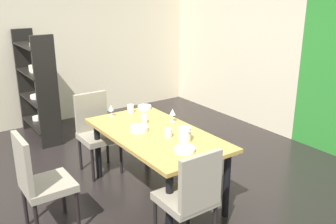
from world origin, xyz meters
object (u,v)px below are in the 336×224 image
object	(u,v)px
wine_glass_west	(173,112)
serving_bowl_left	(144,107)
display_shelf	(37,86)
cup_front	(168,133)
chair_right_near	(191,195)
cup_right	(144,119)
wine_glass_east	(111,109)
serving_bowl_near_window	(185,150)
pitcher_center	(185,134)
chair_left_near	(96,129)
serving_bowl_north	(139,129)
dining_table	(156,140)
chair_head_near	(39,179)
cup_near_shelf	(131,109)

from	to	relation	value
wine_glass_west	serving_bowl_left	distance (m)	0.59
display_shelf	cup_front	world-z (taller)	display_shelf
chair_right_near	cup_right	bearing A→B (deg)	75.83
wine_glass_east	cup_right	distance (m)	0.47
wine_glass_east	wine_glass_west	distance (m)	0.76
serving_bowl_near_window	pitcher_center	distance (m)	0.27
serving_bowl_near_window	pitcher_center	xyz separation A→B (m)	(-0.21, 0.16, 0.05)
chair_right_near	wine_glass_east	world-z (taller)	chair_right_near
chair_left_near	serving_bowl_north	world-z (taller)	chair_left_near
serving_bowl_near_window	cup_front	size ratio (longest dim) A/B	2.20
chair_right_near	cup_right	size ratio (longest dim) A/B	10.42
dining_table	wine_glass_east	size ratio (longest dim) A/B	12.04
wine_glass_west	pitcher_center	size ratio (longest dim) A/B	1.05
serving_bowl_north	serving_bowl_left	xyz separation A→B (m)	(-0.62, 0.45, -0.00)
chair_left_near	chair_head_near	distance (m)	1.33
wine_glass_west	pitcher_center	xyz separation A→B (m)	(0.53, -0.23, -0.04)
dining_table	wine_glass_west	size ratio (longest dim) A/B	10.91
serving_bowl_left	pitcher_center	bearing A→B (deg)	-10.83
pitcher_center	cup_right	bearing A→B (deg)	-175.14
pitcher_center	serving_bowl_left	bearing A→B (deg)	169.17
serving_bowl_near_window	chair_head_near	bearing A→B (deg)	-117.29
wine_glass_east	wine_glass_west	world-z (taller)	wine_glass_west
chair_left_near	serving_bowl_left	size ratio (longest dim) A/B	5.71
chair_left_near	display_shelf	distance (m)	1.58
chair_left_near	serving_bowl_north	xyz separation A→B (m)	(0.82, 0.14, 0.22)
chair_right_near	serving_bowl_near_window	xyz separation A→B (m)	(-0.38, 0.22, 0.23)
serving_bowl_left	serving_bowl_near_window	world-z (taller)	serving_bowl_left
serving_bowl_near_window	chair_left_near	bearing A→B (deg)	-171.78
chair_left_near	serving_bowl_north	size ratio (longest dim) A/B	5.11
chair_head_near	serving_bowl_north	size ratio (longest dim) A/B	5.15
chair_head_near	wine_glass_west	bearing A→B (deg)	94.29
wine_glass_west	cup_right	size ratio (longest dim) A/B	1.68
serving_bowl_near_window	chair_right_near	bearing A→B (deg)	-30.34
wine_glass_east	serving_bowl_north	xyz separation A→B (m)	(0.61, 0.03, -0.07)
wine_glass_west	serving_bowl_near_window	xyz separation A→B (m)	(0.74, -0.39, -0.09)
display_shelf	cup_right	xyz separation A→B (m)	(2.18, 0.56, -0.01)
chair_right_near	cup_front	xyz separation A→B (m)	(-0.76, 0.30, 0.25)
dining_table	chair_head_near	xyz separation A→B (m)	(-0.05, -1.25, -0.11)
chair_head_near	serving_bowl_near_window	distance (m)	1.37
wine_glass_west	cup_near_shelf	bearing A→B (deg)	-157.89
chair_head_near	cup_front	xyz separation A→B (m)	(0.23, 1.28, 0.24)
chair_right_near	chair_left_near	bearing A→B (deg)	90.00
serving_bowl_near_window	cup_near_shelf	size ratio (longest dim) A/B	2.00
chair_right_near	pitcher_center	world-z (taller)	chair_right_near
wine_glass_east	cup_right	size ratio (longest dim) A/B	1.52
cup_right	pitcher_center	distance (m)	0.68
wine_glass_west	cup_right	distance (m)	0.33
dining_table	serving_bowl_north	bearing A→B (deg)	-137.26
cup_near_shelf	chair_right_near	bearing A→B (deg)	-12.66
chair_right_near	dining_table	bearing A→B (deg)	74.26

